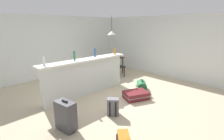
{
  "coord_description": "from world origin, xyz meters",
  "views": [
    {
      "loc": [
        -3.41,
        -3.63,
        2.1
      ],
      "look_at": [
        0.3,
        0.15,
        0.69
      ],
      "focal_mm": 26.78,
      "sensor_mm": 36.0,
      "label": 1
    }
  ],
  "objects_px": {
    "bottle_amber": "(115,51)",
    "suitcase_flat_maroon": "(136,95)",
    "suitcase_upright_charcoal": "(66,115)",
    "duffel_bag_green": "(142,85)",
    "bottle_blue": "(95,53)",
    "dining_table": "(110,60)",
    "bottle_green": "(74,56)",
    "pendant_lamp": "(112,33)",
    "dining_chair_near_partition": "(118,64)",
    "bottle_clear": "(44,61)",
    "backpack_grey": "(113,107)"
  },
  "relations": [
    {
      "from": "bottle_amber",
      "to": "suitcase_flat_maroon",
      "type": "bearing_deg",
      "value": -107.24
    },
    {
      "from": "suitcase_upright_charcoal",
      "to": "duffel_bag_green",
      "type": "relative_size",
      "value": 1.2
    },
    {
      "from": "suitcase_flat_maroon",
      "to": "duffel_bag_green",
      "type": "relative_size",
      "value": 1.6
    },
    {
      "from": "bottle_blue",
      "to": "duffel_bag_green",
      "type": "distance_m",
      "value": 1.9
    },
    {
      "from": "dining_table",
      "to": "suitcase_upright_charcoal",
      "type": "bearing_deg",
      "value": -145.83
    },
    {
      "from": "suitcase_flat_maroon",
      "to": "suitcase_upright_charcoal",
      "type": "distance_m",
      "value": 2.27
    },
    {
      "from": "bottle_green",
      "to": "bottle_amber",
      "type": "distance_m",
      "value": 1.6
    },
    {
      "from": "pendant_lamp",
      "to": "duffel_bag_green",
      "type": "xyz_separation_m",
      "value": [
        -0.64,
        -2.1,
        -1.65
      ]
    },
    {
      "from": "dining_chair_near_partition",
      "to": "bottle_green",
      "type": "bearing_deg",
      "value": -165.24
    },
    {
      "from": "bottle_clear",
      "to": "suitcase_upright_charcoal",
      "type": "height_order",
      "value": "bottle_clear"
    },
    {
      "from": "backpack_grey",
      "to": "suitcase_flat_maroon",
      "type": "bearing_deg",
      "value": 8.74
    },
    {
      "from": "dining_chair_near_partition",
      "to": "backpack_grey",
      "type": "bearing_deg",
      "value": -138.36
    },
    {
      "from": "pendant_lamp",
      "to": "duffel_bag_green",
      "type": "relative_size",
      "value": 1.46
    },
    {
      "from": "suitcase_flat_maroon",
      "to": "suitcase_upright_charcoal",
      "type": "bearing_deg",
      "value": 178.42
    },
    {
      "from": "bottle_amber",
      "to": "dining_chair_near_partition",
      "type": "relative_size",
      "value": 0.23
    },
    {
      "from": "bottle_amber",
      "to": "dining_table",
      "type": "xyz_separation_m",
      "value": [
        0.88,
        1.18,
        -0.59
      ]
    },
    {
      "from": "bottle_green",
      "to": "bottle_amber",
      "type": "xyz_separation_m",
      "value": [
        1.6,
        -0.03,
        -0.03
      ]
    },
    {
      "from": "bottle_green",
      "to": "backpack_grey",
      "type": "relative_size",
      "value": 0.68
    },
    {
      "from": "bottle_amber",
      "to": "backpack_grey",
      "type": "relative_size",
      "value": 0.52
    },
    {
      "from": "bottle_green",
      "to": "duffel_bag_green",
      "type": "height_order",
      "value": "bottle_green"
    },
    {
      "from": "dining_table",
      "to": "duffel_bag_green",
      "type": "distance_m",
      "value": 2.28
    },
    {
      "from": "pendant_lamp",
      "to": "suitcase_upright_charcoal",
      "type": "distance_m",
      "value": 4.54
    },
    {
      "from": "pendant_lamp",
      "to": "duffel_bag_green",
      "type": "distance_m",
      "value": 2.75
    },
    {
      "from": "bottle_blue",
      "to": "dining_chair_near_partition",
      "type": "distance_m",
      "value": 1.93
    },
    {
      "from": "bottle_green",
      "to": "bottle_amber",
      "type": "relative_size",
      "value": 1.32
    },
    {
      "from": "duffel_bag_green",
      "to": "dining_chair_near_partition",
      "type": "bearing_deg",
      "value": 71.26
    },
    {
      "from": "bottle_green",
      "to": "suitcase_flat_maroon",
      "type": "distance_m",
      "value": 2.12
    },
    {
      "from": "suitcase_upright_charcoal",
      "to": "backpack_grey",
      "type": "bearing_deg",
      "value": -11.88
    },
    {
      "from": "bottle_blue",
      "to": "bottle_amber",
      "type": "distance_m",
      "value": 0.82
    },
    {
      "from": "bottle_amber",
      "to": "backpack_grey",
      "type": "bearing_deg",
      "value": -136.43
    },
    {
      "from": "bottle_amber",
      "to": "dining_chair_near_partition",
      "type": "xyz_separation_m",
      "value": [
        0.87,
        0.68,
        -0.72
      ]
    },
    {
      "from": "dining_chair_near_partition",
      "to": "suitcase_flat_maroon",
      "type": "bearing_deg",
      "value": -122.88
    },
    {
      "from": "bottle_green",
      "to": "backpack_grey",
      "type": "xyz_separation_m",
      "value": [
        0.07,
        -1.48,
        -1.07
      ]
    },
    {
      "from": "dining_chair_near_partition",
      "to": "dining_table",
      "type": "bearing_deg",
      "value": 89.27
    },
    {
      "from": "bottle_blue",
      "to": "dining_chair_near_partition",
      "type": "xyz_separation_m",
      "value": [
        1.68,
        0.59,
        -0.75
      ]
    },
    {
      "from": "bottle_amber",
      "to": "suitcase_upright_charcoal",
      "type": "height_order",
      "value": "bottle_amber"
    },
    {
      "from": "bottle_blue",
      "to": "suitcase_upright_charcoal",
      "type": "bearing_deg",
      "value": -144.63
    },
    {
      "from": "bottle_amber",
      "to": "backpack_grey",
      "type": "xyz_separation_m",
      "value": [
        -1.53,
        -1.46,
        -1.03
      ]
    },
    {
      "from": "pendant_lamp",
      "to": "suitcase_flat_maroon",
      "type": "bearing_deg",
      "value": -119.23
    },
    {
      "from": "dining_table",
      "to": "pendant_lamp",
      "type": "height_order",
      "value": "pendant_lamp"
    },
    {
      "from": "suitcase_upright_charcoal",
      "to": "bottle_amber",
      "type": "bearing_deg",
      "value": 24.68
    },
    {
      "from": "bottle_green",
      "to": "dining_table",
      "type": "bearing_deg",
      "value": 24.9
    },
    {
      "from": "bottle_clear",
      "to": "pendant_lamp",
      "type": "height_order",
      "value": "pendant_lamp"
    },
    {
      "from": "bottle_green",
      "to": "backpack_grey",
      "type": "bearing_deg",
      "value": -87.22
    },
    {
      "from": "bottle_clear",
      "to": "duffel_bag_green",
      "type": "bearing_deg",
      "value": -20.14
    },
    {
      "from": "suitcase_flat_maroon",
      "to": "backpack_grey",
      "type": "distance_m",
      "value": 1.15
    },
    {
      "from": "bottle_clear",
      "to": "bottle_blue",
      "type": "height_order",
      "value": "bottle_blue"
    },
    {
      "from": "bottle_clear",
      "to": "bottle_green",
      "type": "height_order",
      "value": "bottle_green"
    },
    {
      "from": "pendant_lamp",
      "to": "suitcase_flat_maroon",
      "type": "relative_size",
      "value": 0.91
    },
    {
      "from": "bottle_green",
      "to": "pendant_lamp",
      "type": "relative_size",
      "value": 0.35
    }
  ]
}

